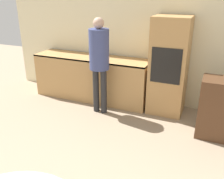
# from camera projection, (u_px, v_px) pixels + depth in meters

# --- Properties ---
(wall_back) EXTENTS (6.65, 0.05, 2.60)m
(wall_back) POSITION_uv_depth(u_px,v_px,m) (161.00, 37.00, 4.60)
(wall_back) COLOR beige
(wall_back) RESTS_ON ground_plane
(kitchen_counter) EXTENTS (2.37, 0.60, 0.88)m
(kitchen_counter) POSITION_uv_depth(u_px,v_px,m) (92.00, 77.00, 5.10)
(kitchen_counter) COLOR tan
(kitchen_counter) RESTS_ON ground_plane
(oven_unit) EXTENTS (0.62, 0.59, 1.72)m
(oven_unit) POSITION_uv_depth(u_px,v_px,m) (169.00, 66.00, 4.39)
(oven_unit) COLOR tan
(oven_unit) RESTS_ON ground_plane
(person_standing) EXTENTS (0.34, 0.34, 1.71)m
(person_standing) POSITION_uv_depth(u_px,v_px,m) (99.00, 56.00, 4.28)
(person_standing) COLOR #262628
(person_standing) RESTS_ON ground_plane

